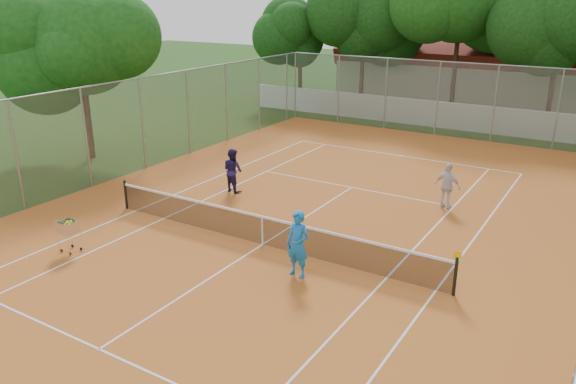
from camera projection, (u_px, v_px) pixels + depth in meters
The scene contains 12 objects.
ground at pixel (263, 245), 17.41m from camera, with size 120.00×120.00×0.00m, color #1B3C10.
court_pad at pixel (263, 245), 17.41m from camera, with size 18.00×34.00×0.02m, color #B76223.
court_lines at pixel (263, 244), 17.41m from camera, with size 10.98×23.78×0.01m, color white.
tennis_net at pixel (262, 230), 17.24m from camera, with size 11.88×0.10×0.98m, color black.
perimeter_fence at pixel (262, 184), 16.75m from camera, with size 18.00×34.00×4.00m, color slate.
boundary_wall at pixel (446, 115), 32.43m from camera, with size 26.00×0.30×1.50m, color white.
clubhouse at pixel (462, 69), 40.97m from camera, with size 16.40×9.00×4.40m, color beige.
tropical_trees at pixel (468, 36), 33.42m from camera, with size 29.00×19.00×10.00m, color black.
player_near at pixel (298, 244), 15.19m from camera, with size 0.69×0.45×1.89m, color blue.
player_far_left at pixel (233, 170), 21.86m from camera, with size 0.83×0.65×1.72m, color #211849.
player_far_right at pixel (447, 186), 20.16m from camera, with size 0.97×0.40×1.65m, color silver.
ball_hopper at pixel (69, 235), 16.77m from camera, with size 0.51×0.51×1.07m, color silver.
Camera 1 is at (8.98, -13.11, 7.35)m, focal length 35.00 mm.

